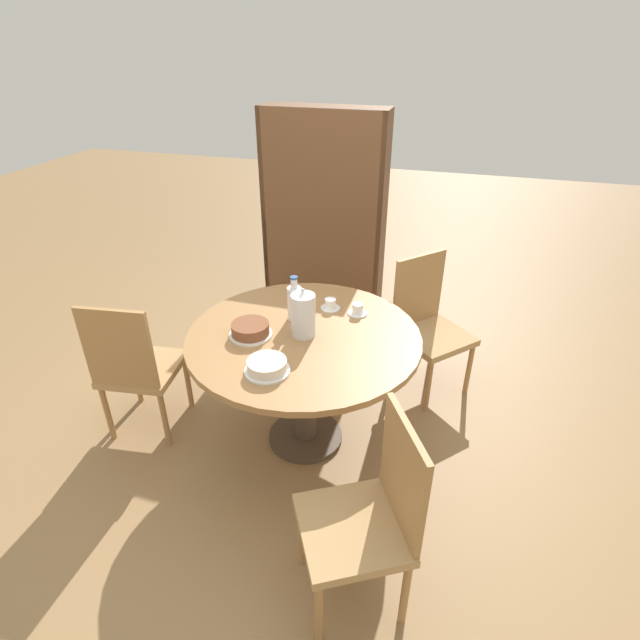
% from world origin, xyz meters
% --- Properties ---
extents(ground_plane, '(14.00, 14.00, 0.00)m').
position_xyz_m(ground_plane, '(0.00, 0.00, 0.00)').
color(ground_plane, '#937047').
extents(dining_table, '(1.27, 1.27, 0.75)m').
position_xyz_m(dining_table, '(0.00, 0.00, 0.62)').
color(dining_table, '#473828').
rests_on(dining_table, ground_plane).
extents(chair_a, '(0.59, 0.59, 0.92)m').
position_xyz_m(chair_a, '(0.62, 0.77, 0.48)').
color(chair_a, '#A87A47').
rests_on(chair_a, ground_plane).
extents(chair_b, '(0.47, 0.47, 0.92)m').
position_xyz_m(chair_b, '(-0.97, -0.20, 0.48)').
color(chair_b, '#A87A47').
rests_on(chair_b, ground_plane).
extents(chair_c, '(0.57, 0.57, 0.92)m').
position_xyz_m(chair_c, '(0.54, -0.83, 0.48)').
color(chair_c, '#A87A47').
rests_on(chair_c, ground_plane).
extents(bookshelf, '(0.97, 0.28, 1.70)m').
position_xyz_m(bookshelf, '(-0.32, 1.54, 0.85)').
color(bookshelf, brown).
rests_on(bookshelf, ground_plane).
extents(coffee_pot, '(0.13, 0.13, 0.28)m').
position_xyz_m(coffee_pot, '(-0.00, -0.00, 0.88)').
color(coffee_pot, silver).
rests_on(coffee_pot, dining_table).
extents(water_bottle, '(0.08, 0.08, 0.26)m').
position_xyz_m(water_bottle, '(-0.10, 0.15, 0.86)').
color(water_bottle, silver).
rests_on(water_bottle, dining_table).
extents(cake_main, '(0.23, 0.23, 0.07)m').
position_xyz_m(cake_main, '(-0.27, -0.09, 0.78)').
color(cake_main, white).
rests_on(cake_main, dining_table).
extents(cake_second, '(0.22, 0.22, 0.06)m').
position_xyz_m(cake_second, '(-0.06, -0.37, 0.78)').
color(cake_second, white).
rests_on(cake_second, dining_table).
extents(cup_a, '(0.11, 0.11, 0.07)m').
position_xyz_m(cup_a, '(0.06, 0.32, 0.77)').
color(cup_a, silver).
rests_on(cup_a, dining_table).
extents(cup_b, '(0.11, 0.11, 0.07)m').
position_xyz_m(cup_b, '(0.23, 0.30, 0.77)').
color(cup_b, silver).
rests_on(cup_b, dining_table).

